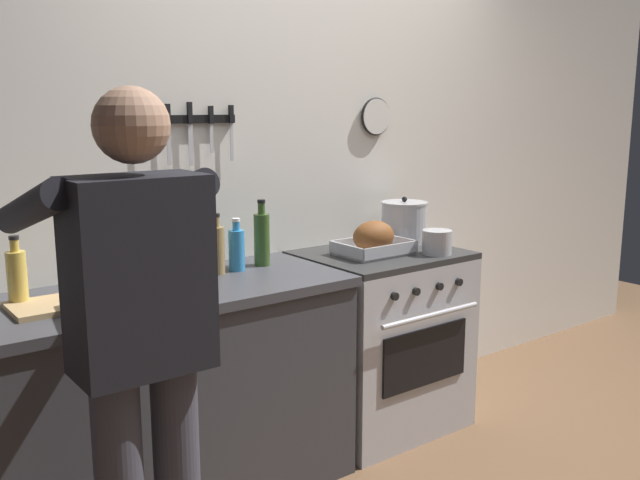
{
  "coord_description": "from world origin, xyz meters",
  "views": [
    {
      "loc": [
        -2.05,
        -1.5,
        1.61
      ],
      "look_at": [
        -0.27,
        0.85,
        1.04
      ],
      "focal_mm": 39.11,
      "sensor_mm": 36.0,
      "label": 1
    }
  ],
  "objects_px": {
    "stock_pot": "(404,222)",
    "bottle_cooking_oil": "(17,277)",
    "bottle_olive_oil": "(262,238)",
    "bottle_vinegar": "(217,249)",
    "roasting_pan": "(374,240)",
    "stove": "(380,339)",
    "person_cook": "(139,337)",
    "saucepan": "(437,242)",
    "bottle_dish_soap": "(237,249)",
    "cutting_board": "(63,304)",
    "bottle_soy_sauce": "(199,257)"
  },
  "relations": [
    {
      "from": "stock_pot",
      "to": "bottle_cooking_oil",
      "type": "xyz_separation_m",
      "value": [
        -1.93,
        -0.03,
        -0.0
      ]
    },
    {
      "from": "bottle_olive_oil",
      "to": "bottle_vinegar",
      "type": "xyz_separation_m",
      "value": [
        -0.24,
        -0.03,
        -0.02
      ]
    },
    {
      "from": "roasting_pan",
      "to": "stock_pot",
      "type": "distance_m",
      "value": 0.35
    },
    {
      "from": "stove",
      "to": "roasting_pan",
      "type": "relative_size",
      "value": 2.56
    },
    {
      "from": "person_cook",
      "to": "bottle_cooking_oil",
      "type": "xyz_separation_m",
      "value": [
        -0.15,
        0.74,
        0.06
      ]
    },
    {
      "from": "saucepan",
      "to": "stove",
      "type": "bearing_deg",
      "value": 132.59
    },
    {
      "from": "bottle_dish_soap",
      "to": "bottle_cooking_oil",
      "type": "xyz_separation_m",
      "value": [
        -0.9,
        -0.0,
        0.01
      ]
    },
    {
      "from": "cutting_board",
      "to": "bottle_cooking_oil",
      "type": "height_order",
      "value": "bottle_cooking_oil"
    },
    {
      "from": "bottle_soy_sauce",
      "to": "stove",
      "type": "bearing_deg",
      "value": -5.65
    },
    {
      "from": "saucepan",
      "to": "bottle_vinegar",
      "type": "bearing_deg",
      "value": 164.9
    },
    {
      "from": "saucepan",
      "to": "cutting_board",
      "type": "distance_m",
      "value": 1.74
    },
    {
      "from": "person_cook",
      "to": "bottle_vinegar",
      "type": "bearing_deg",
      "value": -29.59
    },
    {
      "from": "stock_pot",
      "to": "saucepan",
      "type": "xyz_separation_m",
      "value": [
        -0.08,
        -0.31,
        -0.05
      ]
    },
    {
      "from": "saucepan",
      "to": "bottle_soy_sauce",
      "type": "bearing_deg",
      "value": 165.64
    },
    {
      "from": "stock_pot",
      "to": "bottle_dish_soap",
      "type": "relative_size",
      "value": 1.05
    },
    {
      "from": "bottle_dish_soap",
      "to": "bottle_cooking_oil",
      "type": "bearing_deg",
      "value": -179.85
    },
    {
      "from": "bottle_olive_oil",
      "to": "bottle_cooking_oil",
      "type": "relative_size",
      "value": 1.16
    },
    {
      "from": "person_cook",
      "to": "saucepan",
      "type": "relative_size",
      "value": 11.6
    },
    {
      "from": "roasting_pan",
      "to": "stock_pot",
      "type": "bearing_deg",
      "value": 21.79
    },
    {
      "from": "cutting_board",
      "to": "bottle_olive_oil",
      "type": "xyz_separation_m",
      "value": [
        0.93,
        0.13,
        0.11
      ]
    },
    {
      "from": "bottle_dish_soap",
      "to": "bottle_soy_sauce",
      "type": "relative_size",
      "value": 1.15
    },
    {
      "from": "stove",
      "to": "roasting_pan",
      "type": "height_order",
      "value": "roasting_pan"
    },
    {
      "from": "bottle_cooking_oil",
      "to": "bottle_vinegar",
      "type": "distance_m",
      "value": 0.8
    },
    {
      "from": "person_cook",
      "to": "cutting_board",
      "type": "relative_size",
      "value": 4.61
    },
    {
      "from": "roasting_pan",
      "to": "saucepan",
      "type": "bearing_deg",
      "value": -36.09
    },
    {
      "from": "roasting_pan",
      "to": "bottle_olive_oil",
      "type": "relative_size",
      "value": 1.18
    },
    {
      "from": "saucepan",
      "to": "bottle_olive_oil",
      "type": "height_order",
      "value": "bottle_olive_oil"
    },
    {
      "from": "saucepan",
      "to": "bottle_cooking_oil",
      "type": "distance_m",
      "value": 1.87
    },
    {
      "from": "cutting_board",
      "to": "person_cook",
      "type": "bearing_deg",
      "value": -87.85
    },
    {
      "from": "stove",
      "to": "person_cook",
      "type": "relative_size",
      "value": 0.54
    },
    {
      "from": "person_cook",
      "to": "cutting_board",
      "type": "bearing_deg",
      "value": 14.5
    },
    {
      "from": "stock_pot",
      "to": "bottle_dish_soap",
      "type": "bearing_deg",
      "value": -178.66
    },
    {
      "from": "person_cook",
      "to": "roasting_pan",
      "type": "height_order",
      "value": "person_cook"
    },
    {
      "from": "saucepan",
      "to": "bottle_olive_oil",
      "type": "distance_m",
      "value": 0.86
    },
    {
      "from": "bottle_soy_sauce",
      "to": "bottle_vinegar",
      "type": "bearing_deg",
      "value": -4.72
    },
    {
      "from": "roasting_pan",
      "to": "bottle_soy_sauce",
      "type": "xyz_separation_m",
      "value": [
        -0.88,
        0.11,
        0.01
      ]
    },
    {
      "from": "person_cook",
      "to": "stock_pot",
      "type": "xyz_separation_m",
      "value": [
        1.78,
        0.76,
        0.06
      ]
    },
    {
      "from": "bottle_dish_soap",
      "to": "bottle_soy_sauce",
      "type": "height_order",
      "value": "bottle_dish_soap"
    },
    {
      "from": "saucepan",
      "to": "bottle_cooking_oil",
      "type": "xyz_separation_m",
      "value": [
        -1.85,
        0.28,
        0.05
      ]
    },
    {
      "from": "saucepan",
      "to": "cutting_board",
      "type": "bearing_deg",
      "value": 174.02
    },
    {
      "from": "roasting_pan",
      "to": "bottle_dish_soap",
      "type": "distance_m",
      "value": 0.71
    },
    {
      "from": "stove",
      "to": "cutting_board",
      "type": "relative_size",
      "value": 2.5
    },
    {
      "from": "stock_pot",
      "to": "bottle_vinegar",
      "type": "xyz_separation_m",
      "value": [
        -1.12,
        -0.03,
        0.0
      ]
    },
    {
      "from": "saucepan",
      "to": "bottle_cooking_oil",
      "type": "bearing_deg",
      "value": 171.25
    },
    {
      "from": "bottle_dish_soap",
      "to": "bottle_vinegar",
      "type": "bearing_deg",
      "value": -177.18
    },
    {
      "from": "roasting_pan",
      "to": "bottle_dish_soap",
      "type": "relative_size",
      "value": 1.53
    },
    {
      "from": "bottle_soy_sauce",
      "to": "bottle_cooking_oil",
      "type": "distance_m",
      "value": 0.72
    },
    {
      "from": "person_cook",
      "to": "saucepan",
      "type": "bearing_deg",
      "value": -62.82
    },
    {
      "from": "roasting_pan",
      "to": "bottle_soy_sauce",
      "type": "distance_m",
      "value": 0.89
    },
    {
      "from": "stock_pot",
      "to": "bottle_vinegar",
      "type": "bearing_deg",
      "value": -178.53
    }
  ]
}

